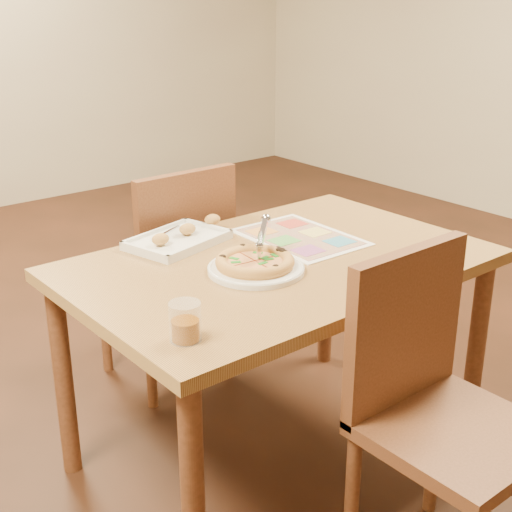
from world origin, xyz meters
TOP-DOWN VIEW (x-y plane):
  - room at (0.00, 0.00)m, footprint 7.00×7.00m
  - dining_table at (0.00, 0.00)m, footprint 1.30×0.85m
  - chair_near at (0.00, -0.60)m, footprint 0.42×0.42m
  - chair_far at (-0.00, 0.60)m, footprint 0.42×0.42m
  - plate at (-0.12, -0.04)m, footprint 0.30×0.30m
  - pizza at (-0.12, -0.03)m, footprint 0.24×0.24m
  - pizza_cutter at (-0.07, 0.00)m, footprint 0.13×0.12m
  - appetizer_tray at (-0.16, 0.32)m, footprint 0.38×0.29m
  - glass_tumbler at (-0.53, -0.27)m, footprint 0.08×0.08m
  - menu at (0.19, 0.11)m, footprint 0.31×0.43m

SIDE VIEW (x-z plane):
  - chair_near at x=0.00m, z-range 0.33..0.80m
  - chair_far at x=0.00m, z-range 0.33..0.80m
  - dining_table at x=0.00m, z-range 0.27..0.99m
  - menu at x=0.19m, z-range 0.72..0.72m
  - plate at x=-0.12m, z-range 0.72..0.74m
  - appetizer_tray at x=-0.16m, z-range 0.71..0.76m
  - pizza at x=-0.12m, z-range 0.73..0.77m
  - glass_tumbler at x=-0.53m, z-range 0.71..0.81m
  - pizza_cutter at x=-0.07m, z-range 0.76..0.86m
  - room at x=0.00m, z-range -2.15..4.85m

